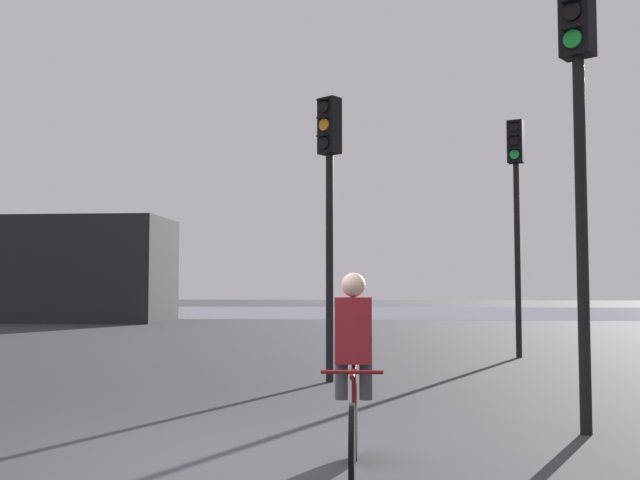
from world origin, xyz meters
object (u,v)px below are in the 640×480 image
Objects in this scene: distant_building at (45,270)px; traffic_light_near_right at (579,112)px; traffic_light_center at (329,183)px; cyclist at (354,371)px; traffic_light_far_right at (516,193)px.

traffic_light_near_right is (15.76, -20.54, 1.23)m from distant_building.
traffic_light_center is 5.82m from cyclist.
traffic_light_far_right is 1.11× the size of traffic_light_center.
traffic_light_far_right is 7.61m from traffic_light_near_right.
traffic_light_far_right is (16.53, -12.97, 1.32)m from distant_building.
traffic_light_far_right reaches higher than traffic_light_near_right.
traffic_light_center is 2.62× the size of cyclist.
traffic_light_center reaches higher than distant_building.
distant_building is 21.05m from traffic_light_far_right.
traffic_light_near_right is (2.87, -3.62, 0.21)m from traffic_light_center.
traffic_light_far_right is at bearing -96.25° from traffic_light_center.
cyclist is at bearing -58.81° from distant_building.
traffic_light_center is 4.63m from traffic_light_near_right.
distant_building is 26.02m from cyclist.
traffic_light_far_right is 5.38m from traffic_light_center.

